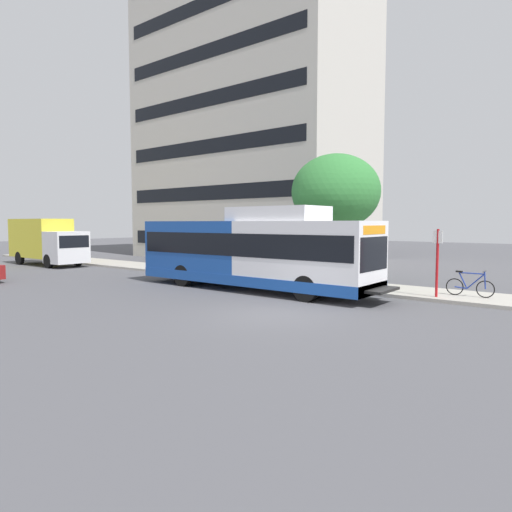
{
  "coord_description": "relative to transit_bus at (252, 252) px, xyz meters",
  "views": [
    {
      "loc": [
        -11.74,
        -8.51,
        2.98
      ],
      "look_at": [
        2.88,
        3.13,
        1.6
      ],
      "focal_mm": 31.72,
      "sensor_mm": 36.0,
      "label": 1
    }
  ],
  "objects": [
    {
      "name": "ground_plane",
      "position": [
        -3.77,
        3.95,
        -1.7
      ],
      "size": [
        120.0,
        120.0,
        0.0
      ],
      "primitive_type": "plane",
      "color": "#4C4C51"
    },
    {
      "name": "sidewalk_curb",
      "position": [
        3.23,
        1.95,
        -1.63
      ],
      "size": [
        3.0,
        56.0,
        0.14
      ],
      "primitive_type": "cube",
      "color": "#A8A399",
      "rests_on": "ground"
    },
    {
      "name": "transit_bus",
      "position": [
        0.0,
        0.0,
        0.0
      ],
      "size": [
        2.58,
        12.25,
        3.65
      ],
      "color": "white",
      "rests_on": "ground"
    },
    {
      "name": "bus_stop_sign_pole",
      "position": [
        2.22,
        -7.29,
        -0.05
      ],
      "size": [
        0.1,
        0.36,
        2.6
      ],
      "color": "red",
      "rests_on": "sidewalk_curb"
    },
    {
      "name": "bicycle_parked",
      "position": [
        3.14,
        -8.26,
        -1.14
      ],
      "size": [
        0.52,
        1.76,
        1.02
      ],
      "color": "black",
      "rests_on": "sidewalk_curb"
    },
    {
      "name": "street_tree_near_stop",
      "position": [
        4.03,
        -1.92,
        2.76
      ],
      "size": [
        4.25,
        4.25,
        6.14
      ],
      "color": "#4C3823",
      "rests_on": "sidewalk_curb"
    },
    {
      "name": "box_truck_background",
      "position": [
        0.11,
        18.66,
        0.04
      ],
      "size": [
        2.32,
        7.01,
        3.25
      ],
      "color": "silver",
      "rests_on": "ground"
    },
    {
      "name": "apartment_tower_backdrop",
      "position": [
        14.62,
        11.93,
        12.29
      ],
      "size": [
        10.51,
        19.08,
        27.99
      ],
      "color": "#BCB7AD",
      "rests_on": "ground"
    }
  ]
}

